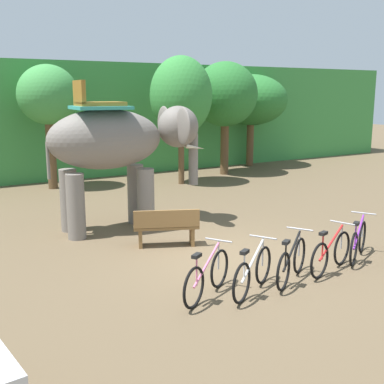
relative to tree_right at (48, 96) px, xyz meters
The scene contains 13 objects.
ground_plane 10.29m from the tree_right, 82.98° to the right, with size 80.00×80.00×0.00m, color brown.
foliage_hedge 4.68m from the tree_right, 74.95° to the left, with size 36.00×6.00×4.73m, color #3D8E42.
tree_right is the anchor object (origin of this frame).
tree_center 4.83m from the tree_right, 19.30° to the right, with size 2.36×2.36×4.85m.
tree_far_left 7.32m from the tree_right, ahead, with size 2.74×2.74×4.78m.
tree_far_right 9.83m from the tree_right, ahead, with size 3.45×3.45×4.34m.
elephant 6.44m from the tree_right, 89.35° to the right, with size 4.19×2.09×3.78m.
bike_pink 11.56m from the tree_right, 91.65° to the right, with size 1.49×0.93×0.92m.
bike_white 11.81m from the tree_right, 87.62° to the right, with size 1.51×0.91×0.92m.
bike_black 11.83m from the tree_right, 82.81° to the right, with size 1.49×0.92×0.92m.
bike_red 12.00m from the tree_right, 77.83° to the right, with size 1.64×0.69×0.92m.
bike_purple 12.04m from the tree_right, 72.48° to the right, with size 1.49×0.92×0.92m.
wooden_bench 8.79m from the tree_right, 87.30° to the right, with size 1.54×0.97×0.89m.
Camera 1 is at (-5.77, -8.18, 3.49)m, focal length 45.39 mm.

